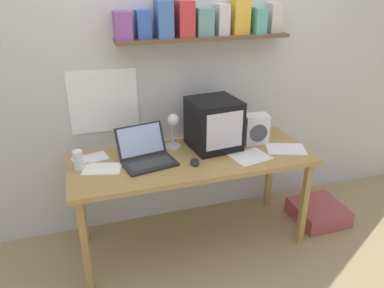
{
  "coord_description": "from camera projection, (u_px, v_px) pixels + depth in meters",
  "views": [
    {
      "loc": [
        -0.72,
        -2.29,
        1.93
      ],
      "look_at": [
        0.0,
        0.0,
        0.84
      ],
      "focal_mm": 35.0,
      "sensor_mm": 36.0,
      "label": 1
    }
  ],
  "objects": [
    {
      "name": "ground_plane",
      "position": [
        192.0,
        240.0,
        2.98
      ],
      "size": [
        12.0,
        12.0,
        0.0
      ],
      "primitive_type": "plane",
      "color": "tan"
    },
    {
      "name": "back_wall",
      "position": [
        175.0,
        64.0,
        2.83
      ],
      "size": [
        5.6,
        0.24,
        2.6
      ],
      "color": "silver",
      "rests_on": "ground_plane"
    },
    {
      "name": "corner_desk",
      "position": [
        192.0,
        165.0,
        2.7
      ],
      "size": [
        1.73,
        0.67,
        0.74
      ],
      "color": "#AB8447",
      "rests_on": "ground_plane"
    },
    {
      "name": "crt_monitor",
      "position": [
        214.0,
        124.0,
        2.75
      ],
      "size": [
        0.38,
        0.38,
        0.37
      ],
      "rotation": [
        0.0,
        0.0,
        0.1
      ],
      "color": "black",
      "rests_on": "corner_desk"
    },
    {
      "name": "laptop",
      "position": [
        146.0,
        153.0,
        2.59
      ],
      "size": [
        0.4,
        0.37,
        0.23
      ],
      "rotation": [
        0.0,
        0.0,
        0.19
      ],
      "color": "#232326",
      "rests_on": "corner_desk"
    },
    {
      "name": "desk_lamp",
      "position": [
        173.0,
        127.0,
        2.71
      ],
      "size": [
        0.12,
        0.16,
        0.29
      ],
      "rotation": [
        0.0,
        0.0,
        -0.07
      ],
      "color": "silver",
      "rests_on": "corner_desk"
    },
    {
      "name": "juice_glass",
      "position": [
        78.0,
        161.0,
        2.48
      ],
      "size": [
        0.07,
        0.07,
        0.13
      ],
      "color": "white",
      "rests_on": "corner_desk"
    },
    {
      "name": "space_heater",
      "position": [
        256.0,
        129.0,
        2.86
      ],
      "size": [
        0.19,
        0.14,
        0.23
      ],
      "rotation": [
        0.0,
        0.0,
        -0.09
      ],
      "color": "white",
      "rests_on": "corner_desk"
    },
    {
      "name": "computer_mouse",
      "position": [
        195.0,
        162.0,
        2.56
      ],
      "size": [
        0.08,
        0.12,
        0.03
      ],
      "rotation": [
        0.0,
        0.0,
        -0.22
      ],
      "color": "#232326",
      "rests_on": "corner_desk"
    },
    {
      "name": "loose_paper_near_monitor",
      "position": [
        102.0,
        169.0,
        2.51
      ],
      "size": [
        0.28,
        0.23,
        0.0
      ],
      "rotation": [
        0.0,
        0.0,
        -0.27
      ],
      "color": "white",
      "rests_on": "corner_desk"
    },
    {
      "name": "loose_paper_near_laptop",
      "position": [
        250.0,
        157.0,
        2.67
      ],
      "size": [
        0.3,
        0.26,
        0.0
      ],
      "rotation": [
        0.0,
        0.0,
        0.2
      ],
      "color": "silver",
      "rests_on": "corner_desk"
    },
    {
      "name": "printed_handout",
      "position": [
        286.0,
        149.0,
        2.79
      ],
      "size": [
        0.33,
        0.28,
        0.0
      ],
      "rotation": [
        0.0,
        0.0,
        -0.36
      ],
      "color": "white",
      "rests_on": "corner_desk"
    },
    {
      "name": "open_notebook",
      "position": [
        90.0,
        158.0,
        2.64
      ],
      "size": [
        0.27,
        0.19,
        0.0
      ],
      "rotation": [
        0.0,
        0.0,
        0.21
      ],
      "color": "white",
      "rests_on": "corner_desk"
    },
    {
      "name": "floor_cushion",
      "position": [
        318.0,
        212.0,
        3.21
      ],
      "size": [
        0.41,
        0.41,
        0.14
      ],
      "color": "#A54A4C",
      "rests_on": "ground_plane"
    }
  ]
}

